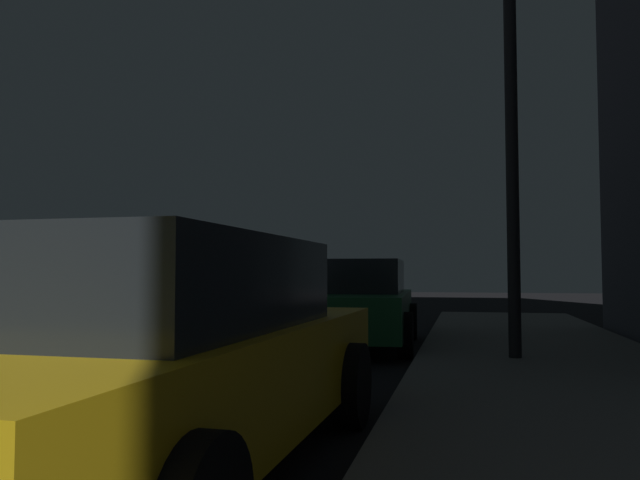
# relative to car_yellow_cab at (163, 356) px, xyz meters

# --- Properties ---
(car_yellow_cab) EXTENTS (2.01, 4.59, 1.43)m
(car_yellow_cab) POSITION_rel_car_yellow_cab_xyz_m (0.00, 0.00, 0.00)
(car_yellow_cab) COLOR gold
(car_yellow_cab) RESTS_ON ground
(car_green) EXTENTS (2.14, 4.22, 1.43)m
(car_green) POSITION_rel_car_yellow_cab_xyz_m (-0.00, 6.73, -0.01)
(car_green) COLOR #19592D
(car_green) RESTS_ON ground
(street_lamp) EXTENTS (0.44, 0.44, 6.13)m
(street_lamp) POSITION_rel_car_yellow_cab_xyz_m (2.39, 4.77, 3.43)
(street_lamp) COLOR black
(street_lamp) RESTS_ON sidewalk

